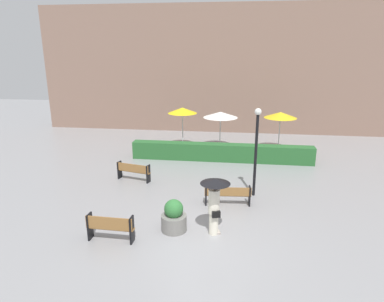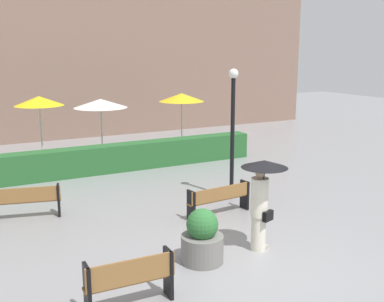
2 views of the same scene
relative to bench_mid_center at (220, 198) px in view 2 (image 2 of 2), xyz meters
name	(u,v)px [view 2 (image 2 of 2)]	position (x,y,z in m)	size (l,w,h in m)	color
ground_plane	(256,258)	(-0.70, -2.66, -0.48)	(60.00, 60.00, 0.00)	gray
bench_mid_center	(220,198)	(0.00, 0.00, 0.00)	(1.89, 0.49, 0.80)	olive
bench_far_left	(27,200)	(-4.58, 2.11, 0.03)	(1.72, 0.71, 0.86)	olive
bench_near_left	(130,278)	(-3.73, -3.23, 0.05)	(1.58, 0.39, 0.91)	olive
pedestrian_with_umbrella	(261,192)	(-0.39, -2.36, 0.86)	(1.00, 1.00, 2.05)	silver
planter_pot	(202,239)	(-1.79, -2.27, 0.02)	(0.88, 0.88, 1.15)	slate
lamp_post	(233,120)	(1.09, 1.13, 1.86)	(0.28, 0.28, 3.81)	black
patio_umbrella_yellow	(39,101)	(-3.10, 7.92, 1.97)	(1.81, 1.81, 2.63)	silver
patio_umbrella_white	(101,103)	(-0.74, 7.98, 1.75)	(2.13, 2.13, 2.41)	silver
patio_umbrella_yellow_far	(182,98)	(2.86, 7.97, 1.82)	(1.95, 1.95, 2.48)	silver
hedge_strip	(126,157)	(-0.54, 5.74, 0.01)	(10.19, 0.70, 0.98)	#28602D
building_facade	(66,43)	(-0.70, 13.34, 4.14)	(28.00, 1.20, 9.25)	#846656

